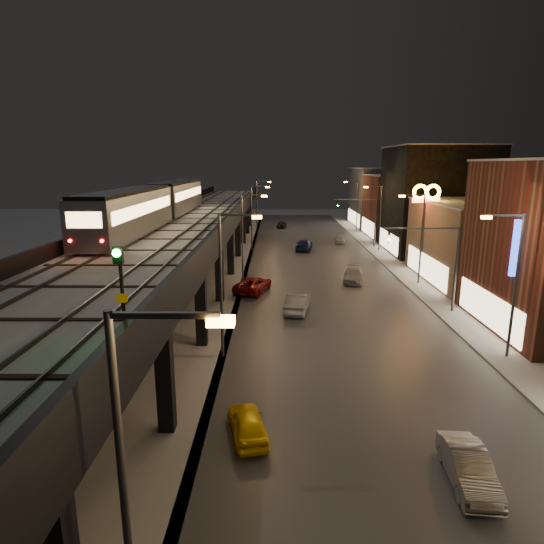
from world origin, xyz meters
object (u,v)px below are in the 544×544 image
object	(u,v)px
car_far_white	(282,225)
car_onc_silver	(468,469)
car_near_white	(297,303)
car_onc_red	(340,239)
subway_train	(158,202)
car_mid_silver	(253,285)
rail_signal	(120,273)
car_taxi	(247,425)
car_onc_white	(354,276)
car_mid_dark	(304,245)

from	to	relation	value
car_far_white	car_onc_silver	size ratio (longest dim) A/B	0.96
car_near_white	car_onc_red	size ratio (longest dim) A/B	1.28
subway_train	car_near_white	distance (m)	16.81
subway_train	car_mid_silver	distance (m)	11.86
subway_train	car_mid_silver	size ratio (longest dim) A/B	6.49
subway_train	car_far_white	distance (m)	44.87
rail_signal	car_near_white	world-z (taller)	rail_signal
car_onc_silver	car_onc_red	bearing A→B (deg)	91.67
subway_train	car_onc_silver	world-z (taller)	subway_train
rail_signal	car_onc_red	distance (m)	57.80
car_taxi	car_onc_red	distance (m)	51.91
car_onc_silver	car_far_white	bearing A→B (deg)	99.36
car_mid_silver	car_onc_white	distance (m)	10.82
car_onc_silver	car_onc_white	bearing A→B (deg)	92.98
car_far_white	car_taxi	bearing A→B (deg)	98.06
car_far_white	car_onc_red	bearing A→B (deg)	127.05
rail_signal	car_mid_silver	xyz separation A→B (m)	(2.57, 28.09, -7.85)
car_taxi	car_onc_red	bearing A→B (deg)	-115.09
car_onc_white	car_onc_red	xyz separation A→B (m)	(1.83, 23.46, -0.06)
rail_signal	subway_train	bearing A→B (deg)	102.07
rail_signal	car_taxi	xyz separation A→B (m)	(3.45, 4.66, -7.96)
rail_signal	car_near_white	size ratio (longest dim) A/B	0.60
car_mid_silver	car_onc_red	distance (m)	29.79
car_near_white	car_mid_dark	xyz separation A→B (m)	(2.24, 27.34, -0.02)
rail_signal	car_far_white	world-z (taller)	rail_signal
car_taxi	car_mid_silver	bearing A→B (deg)	-100.62
rail_signal	car_mid_dark	size ratio (longest dim) A/B	0.54
car_near_white	car_far_white	bearing A→B (deg)	-79.54
car_near_white	car_onc_silver	bearing A→B (deg)	114.75
car_onc_silver	car_onc_white	world-z (taller)	car_onc_white
rail_signal	car_far_white	bearing A→B (deg)	85.38
car_onc_white	car_far_white	bearing A→B (deg)	110.96
car_near_white	car_far_white	distance (m)	50.31
car_far_white	car_onc_red	distance (m)	19.12
car_near_white	car_onc_white	size ratio (longest dim) A/B	0.99
car_onc_white	car_onc_silver	bearing A→B (deg)	-80.11
car_far_white	car_onc_red	xyz separation A→B (m)	(8.67, -17.04, -0.03)
car_onc_silver	car_mid_silver	bearing A→B (deg)	113.95
car_taxi	car_onc_silver	bearing A→B (deg)	147.92
car_onc_red	car_far_white	bearing A→B (deg)	123.21
rail_signal	car_mid_dark	xyz separation A→B (m)	(8.69, 49.46, -7.84)
car_mid_dark	car_onc_white	world-z (taller)	car_mid_dark
car_far_white	car_onc_white	xyz separation A→B (m)	(6.84, -40.51, 0.03)
rail_signal	car_far_white	distance (m)	73.09
car_onc_silver	car_onc_red	world-z (taller)	car_onc_silver
rail_signal	car_onc_silver	bearing A→B (deg)	8.13
car_far_white	car_onc_silver	bearing A→B (deg)	104.98
car_taxi	car_near_white	distance (m)	17.71
car_onc_silver	car_onc_white	distance (m)	30.23
rail_signal	car_onc_red	bearing A→B (deg)	75.30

